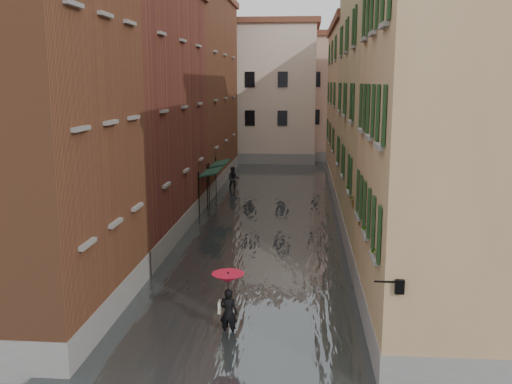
% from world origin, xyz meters
% --- Properties ---
extents(ground, '(120.00, 120.00, 0.00)m').
position_xyz_m(ground, '(0.00, 0.00, 0.00)').
color(ground, '#545456').
rests_on(ground, ground).
extents(floodwater, '(10.00, 60.00, 0.20)m').
position_xyz_m(floodwater, '(0.00, 13.00, 0.10)').
color(floodwater, '#454C4D').
rests_on(floodwater, ground).
extents(building_left_near, '(6.00, 8.00, 13.00)m').
position_xyz_m(building_left_near, '(-7.00, -2.00, 6.50)').
color(building_left_near, brown).
rests_on(building_left_near, ground).
extents(building_left_mid, '(6.00, 14.00, 12.50)m').
position_xyz_m(building_left_mid, '(-7.00, 9.00, 6.25)').
color(building_left_mid, brown).
rests_on(building_left_mid, ground).
extents(building_left_far, '(6.00, 16.00, 14.00)m').
position_xyz_m(building_left_far, '(-7.00, 24.00, 7.00)').
color(building_left_far, brown).
rests_on(building_left_far, ground).
extents(building_right_near, '(6.00, 8.00, 11.50)m').
position_xyz_m(building_right_near, '(7.00, -2.00, 5.75)').
color(building_right_near, '#9F7C52').
rests_on(building_right_near, ground).
extents(building_right_mid, '(6.00, 14.00, 13.00)m').
position_xyz_m(building_right_mid, '(7.00, 9.00, 6.50)').
color(building_right_mid, tan).
rests_on(building_right_mid, ground).
extents(building_right_far, '(6.00, 16.00, 11.50)m').
position_xyz_m(building_right_far, '(7.00, 24.00, 5.75)').
color(building_right_far, '#9F7C52').
rests_on(building_right_far, ground).
extents(building_end_cream, '(12.00, 9.00, 13.00)m').
position_xyz_m(building_end_cream, '(-3.00, 38.00, 6.50)').
color(building_end_cream, beige).
rests_on(building_end_cream, ground).
extents(building_end_pink, '(10.00, 9.00, 12.00)m').
position_xyz_m(building_end_pink, '(6.00, 40.00, 6.00)').
color(building_end_pink, tan).
rests_on(building_end_pink, ground).
extents(awning_near, '(1.09, 2.88, 2.80)m').
position_xyz_m(awning_near, '(-3.49, 13.87, 2.46)').
color(awning_near, '#173424').
rests_on(awning_near, ground).
extents(awning_far, '(1.09, 2.94, 2.80)m').
position_xyz_m(awning_far, '(-3.49, 17.37, 2.47)').
color(awning_far, '#173424').
rests_on(awning_far, ground).
extents(wall_lantern, '(0.71, 0.22, 0.35)m').
position_xyz_m(wall_lantern, '(4.33, -6.00, 3.01)').
color(wall_lantern, black).
rests_on(wall_lantern, ground).
extents(window_planters, '(0.59, 10.37, 0.84)m').
position_xyz_m(window_planters, '(4.12, 0.44, 3.51)').
color(window_planters, brown).
rests_on(window_planters, ground).
extents(pedestrian_main, '(1.04, 1.04, 2.06)m').
position_xyz_m(pedestrian_main, '(-0.23, -2.75, 1.32)').
color(pedestrian_main, black).
rests_on(pedestrian_main, ground).
extents(pedestrian_far, '(0.97, 0.80, 1.81)m').
position_xyz_m(pedestrian_far, '(-3.01, 20.98, 0.91)').
color(pedestrian_far, black).
rests_on(pedestrian_far, ground).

